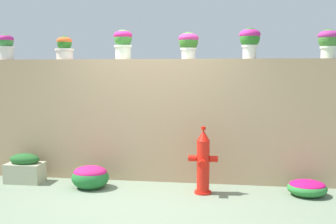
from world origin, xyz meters
name	(u,v)px	position (x,y,z in m)	size (l,w,h in m)	color
ground_plane	(142,198)	(0.00, 0.00, 0.00)	(24.00, 24.00, 0.00)	gray
stone_wall	(155,120)	(0.00, 0.97, 0.93)	(5.60, 0.31, 1.87)	tan
potted_plant_0	(6,45)	(-2.42, 0.97, 2.10)	(0.28, 0.28, 0.41)	silver
potted_plant_1	(65,47)	(-1.44, 0.97, 2.07)	(0.30, 0.30, 0.37)	silver
potted_plant_2	(123,42)	(-0.50, 1.01, 2.14)	(0.29, 0.29, 0.46)	silver
potted_plant_3	(188,43)	(0.52, 1.00, 2.12)	(0.31, 0.31, 0.41)	silver
potted_plant_4	(250,39)	(1.42, 1.00, 2.15)	(0.31, 0.31, 0.45)	silver
potted_plant_5	(328,40)	(2.52, 0.93, 2.13)	(0.30, 0.30, 0.41)	silver
fire_hydrant	(203,163)	(0.79, 0.33, 0.43)	(0.41, 0.33, 0.94)	red
flower_bush_left	(307,187)	(2.20, 0.43, 0.11)	(0.53, 0.48, 0.22)	#2E7F37
flower_bush_right	(90,176)	(-0.84, 0.35, 0.18)	(0.54, 0.49, 0.34)	#247232
planter_box	(25,169)	(-1.93, 0.51, 0.21)	(0.54, 0.33, 0.44)	#ADAE8E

